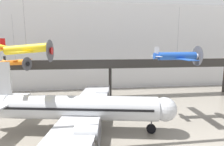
{
  "coord_description": "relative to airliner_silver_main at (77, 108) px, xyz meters",
  "views": [
    {
      "loc": [
        -4.91,
        -12.72,
        12.02
      ],
      "look_at": [
        -1.68,
        11.87,
        8.19
      ],
      "focal_mm": 28.0,
      "sensor_mm": 36.0,
      "label": 1
    }
  ],
  "objects": [
    {
      "name": "hangar_back_wall",
      "position": [
        6.69,
        26.22,
        8.38
      ],
      "size": [
        140.0,
        3.0,
        23.72
      ],
      "color": "white",
      "rests_on": "ground"
    },
    {
      "name": "mezzanine_walkway",
      "position": [
        6.69,
        16.1,
        3.97
      ],
      "size": [
        110.0,
        3.2,
        9.08
      ],
      "color": "#2D2B28",
      "rests_on": "ground"
    },
    {
      "name": "airliner_silver_main",
      "position": [
        0.0,
        0.0,
        0.0
      ],
      "size": [
        27.64,
        31.78,
        9.88
      ],
      "rotation": [
        0.0,
        0.0,
        -0.18
      ],
      "color": "silver",
      "rests_on": "ground"
    },
    {
      "name": "suspended_plane_blue_trainer",
      "position": [
        16.07,
        3.35,
        6.9
      ],
      "size": [
        7.68,
        9.45,
        9.42
      ],
      "rotation": [
        0.0,
        0.0,
        6.23
      ],
      "color": "#1E4CAD"
    },
    {
      "name": "suspended_plane_orange_highwing",
      "position": [
        -12.86,
        13.37,
        5.33
      ],
      "size": [
        6.4,
        7.36,
        10.83
      ],
      "rotation": [
        0.0,
        0.0,
        5.88
      ],
      "color": "orange"
    },
    {
      "name": "suspended_plane_yellow_lowwing",
      "position": [
        -6.78,
        1.9,
        8.12
      ],
      "size": [
        7.24,
        8.86,
        8.4
      ],
      "rotation": [
        0.0,
        0.0,
        6.17
      ],
      "color": "yellow"
    }
  ]
}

